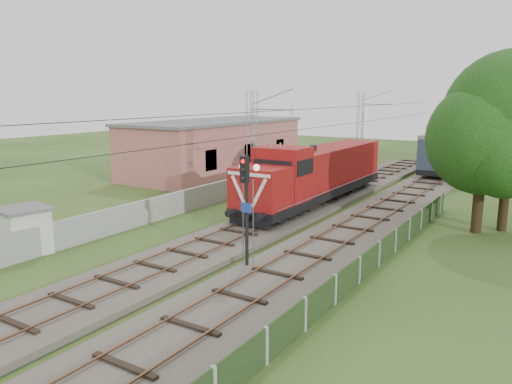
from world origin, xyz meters
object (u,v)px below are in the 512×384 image
Objects in this scene: signal_post at (246,193)px; relay_hut at (25,230)px; coach_rake at (507,123)px; locomotive at (316,173)px.

signal_post reaches higher than relay_hut.
coach_rake is at bearing 88.81° from signal_post.
coach_rake is 43.28× the size of relay_hut.
locomotive is at bearing 67.12° from relay_hut.
signal_post is at bearing -91.19° from coach_rake.
coach_rake is 84.24m from signal_post.
coach_rake is 88.71m from relay_hut.
relay_hut is (-10.64, -3.62, -2.42)m from signal_post.
locomotive reaches higher than relay_hut.
locomotive is 0.16× the size of coach_rake.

